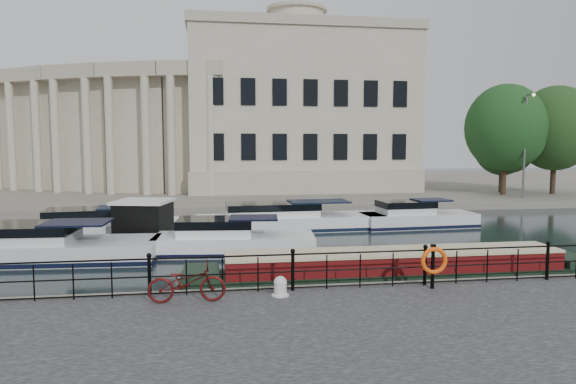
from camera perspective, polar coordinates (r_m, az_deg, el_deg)
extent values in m
plane|color=black|center=(17.31, -0.66, -10.57)|extent=(160.00, 160.00, 0.00)
cube|color=#6B665B|center=(55.73, -6.17, 0.66)|extent=(120.00, 42.00, 0.55)
cylinder|color=black|center=(14.81, -15.14, -9.09)|extent=(0.10, 0.10, 1.10)
sphere|color=black|center=(14.67, -15.20, -6.82)|extent=(0.14, 0.14, 0.14)
cylinder|color=black|center=(14.88, 0.53, -8.83)|extent=(0.10, 0.10, 1.10)
sphere|color=black|center=(14.75, 0.53, -6.57)|extent=(0.14, 0.14, 0.14)
cylinder|color=black|center=(15.99, 14.98, -8.02)|extent=(0.10, 0.10, 1.10)
sphere|color=black|center=(15.86, 15.03, -5.91)|extent=(0.14, 0.14, 0.14)
cylinder|color=black|center=(17.94, 26.87, -6.97)|extent=(0.10, 0.10, 1.10)
sphere|color=black|center=(17.83, 26.95, -5.08)|extent=(0.14, 0.14, 0.14)
cylinder|color=black|center=(14.77, 0.53, -6.95)|extent=(24.00, 0.05, 0.05)
cylinder|color=black|center=(14.88, 0.53, -8.83)|extent=(24.00, 0.04, 0.04)
cylinder|color=black|center=(15.00, 0.53, -10.57)|extent=(24.00, 0.04, 0.04)
cube|color=#ADA38C|center=(50.27, 0.96, 8.49)|extent=(20.00, 14.00, 14.00)
cube|color=#9E937F|center=(51.22, 0.98, 16.79)|extent=(20.40, 14.40, 0.80)
cylinder|color=#ADA38C|center=(51.47, 0.98, 18.10)|extent=(5.20, 5.20, 2.50)
cube|color=#9E937F|center=(50.29, 0.95, 1.65)|extent=(20.30, 14.30, 2.00)
cube|color=#ADA38C|center=(45.56, -9.93, 6.86)|extent=(5.73, 4.06, 11.00)
cube|color=#9E937F|center=(44.04, -10.67, 13.31)|extent=(5.62, 2.73, 1.20)
cylinder|color=#ADA38C|center=(42.67, -8.60, 6.19)|extent=(0.70, 0.70, 9.80)
cylinder|color=#ADA38C|center=(43.50, -12.84, 6.10)|extent=(0.70, 0.70, 9.80)
cube|color=#ADA38C|center=(47.34, -15.94, 6.67)|extent=(5.90, 4.56, 11.00)
cube|color=#9E937F|center=(45.97, -17.24, 12.82)|extent=(5.62, 3.30, 1.20)
cylinder|color=#ADA38C|center=(44.30, -15.51, 6.02)|extent=(0.70, 0.70, 9.80)
cylinder|color=#ADA38C|center=(45.85, -19.21, 5.89)|extent=(0.70, 0.70, 9.80)
cube|color=#ADA38C|center=(50.13, -21.07, 6.44)|extent=(5.99, 4.99, 11.00)
cube|color=#9E937F|center=(48.97, -22.76, 12.17)|extent=(5.55, 3.83, 1.20)
cylinder|color=#ADA38C|center=(47.09, -21.44, 5.79)|extent=(0.70, 0.70, 9.80)
cylinder|color=#ADA38C|center=(49.22, -24.42, 5.65)|extent=(0.70, 0.70, 9.80)
cube|color=#ADA38C|center=(53.72, -25.17, 6.19)|extent=(5.99, 5.36, 11.00)
cube|color=#9E937F|center=(52.80, -27.07, 11.47)|extent=(5.40, 4.29, 1.20)
cylinder|color=#ADA38C|center=(50.81, -26.16, 5.55)|extent=(0.70, 0.70, 9.80)
cylinder|color=#ADA38C|center=(53.38, -28.40, 5.42)|extent=(0.70, 0.70, 9.80)
cube|color=#ADA38C|center=(57.93, -28.25, 5.96)|extent=(5.91, 5.64, 11.00)
cylinder|color=#59595B|center=(44.25, 24.82, 4.56)|extent=(0.16, 0.16, 8.00)
sphere|color=#FFF2CC|center=(43.71, 25.64, 9.71)|extent=(0.24, 0.24, 0.24)
imported|color=#430C0C|center=(14.06, -11.17, -9.82)|extent=(2.06, 0.74, 1.08)
cylinder|color=silver|center=(14.47, -0.86, -10.74)|extent=(0.35, 0.35, 0.37)
sphere|color=silver|center=(14.42, -0.87, -10.04)|extent=(0.37, 0.37, 0.37)
cylinder|color=silver|center=(14.52, -0.86, -11.37)|extent=(0.49, 0.49, 0.03)
cylinder|color=black|center=(15.62, 15.78, -8.03)|extent=(0.11, 0.11, 1.27)
cube|color=black|center=(15.49, 15.84, -5.75)|extent=(0.13, 0.13, 0.08)
torus|color=#F7550D|center=(15.51, 15.92, -7.34)|extent=(0.80, 0.13, 0.80)
cube|color=black|center=(17.96, 11.72, -9.77)|extent=(14.21, 1.96, 0.85)
cube|color=#550C0D|center=(17.80, 11.76, -7.75)|extent=(11.37, 1.67, 0.66)
cube|color=beige|center=(17.72, 11.78, -6.49)|extent=(11.37, 1.72, 0.09)
cube|color=#6B665B|center=(25.55, -15.67, -5.47)|extent=(3.92, 3.50, 0.28)
cube|color=black|center=(25.37, -15.73, -3.14)|extent=(2.70, 2.70, 2.02)
cube|color=white|center=(25.26, -15.78, -1.01)|extent=(2.97, 2.97, 0.13)
cube|color=silver|center=(23.25, -24.69, -6.44)|extent=(8.57, 3.45, 1.20)
cube|color=black|center=(23.27, -24.68, -6.64)|extent=(8.65, 3.48, 0.18)
cube|color=silver|center=(23.45, -27.12, -4.33)|extent=(3.91, 2.68, 0.90)
cube|color=black|center=(22.72, -22.40, -3.17)|extent=(2.63, 2.26, 0.08)
cube|color=white|center=(22.71, -5.95, -6.25)|extent=(7.14, 3.14, 1.20)
cube|color=black|center=(22.73, -5.95, -6.45)|extent=(7.21, 3.17, 0.18)
cube|color=white|center=(22.62, -8.08, -4.13)|extent=(3.30, 2.32, 0.90)
cube|color=black|center=(22.45, -3.86, -2.87)|extent=(2.24, 1.92, 0.08)
cube|color=white|center=(27.84, -19.86, -4.40)|extent=(7.97, 3.59, 1.20)
cube|color=black|center=(27.85, -19.85, -4.56)|extent=(8.05, 3.63, 0.18)
cube|color=white|center=(27.81, -21.81, -2.71)|extent=(3.70, 2.61, 0.90)
cube|color=black|center=(27.59, -18.03, -1.60)|extent=(2.52, 2.16, 0.08)
cube|color=white|center=(28.77, 0.85, -3.78)|extent=(11.08, 3.18, 1.20)
cube|color=black|center=(28.78, 0.85, -3.94)|extent=(11.20, 3.21, 0.18)
cube|color=white|center=(28.42, -1.75, -2.16)|extent=(5.03, 2.46, 0.90)
cube|color=black|center=(28.88, 3.42, -1.05)|extent=(3.37, 2.07, 0.08)
cube|color=silver|center=(30.59, 14.24, -3.40)|extent=(6.69, 2.69, 1.20)
cube|color=black|center=(30.60, 14.24, -3.55)|extent=(6.76, 2.72, 0.18)
cube|color=silver|center=(30.14, 12.93, -1.87)|extent=(3.06, 2.07, 0.90)
cube|color=black|center=(30.78, 15.62, -0.85)|extent=(2.06, 1.73, 0.08)
cylinder|color=black|center=(46.69, 22.83, 1.58)|extent=(0.44, 0.44, 3.02)
ellipsoid|color=#143F14|center=(46.63, 23.01, 6.61)|extent=(6.55, 6.55, 7.24)
sphere|color=#143F14|center=(46.59, 23.86, 5.52)|extent=(4.83, 4.83, 4.83)
cylinder|color=black|center=(48.74, 22.62, 1.29)|extent=(0.44, 0.44, 2.27)
ellipsoid|color=#113310|center=(48.64, 22.75, 4.91)|extent=(4.93, 4.93, 5.45)
sphere|color=#113310|center=(48.62, 23.57, 4.12)|extent=(3.63, 3.63, 3.63)
cylinder|color=black|center=(49.26, 27.37, 1.57)|extent=(0.44, 0.44, 3.00)
ellipsoid|color=#183B12|center=(49.21, 27.57, 6.30)|extent=(6.51, 6.51, 7.20)
sphere|color=#183B12|center=(49.23, 28.37, 5.27)|extent=(4.80, 4.80, 4.80)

